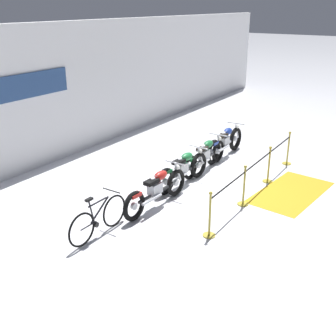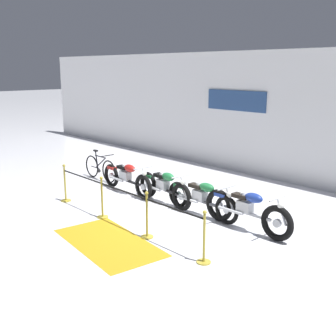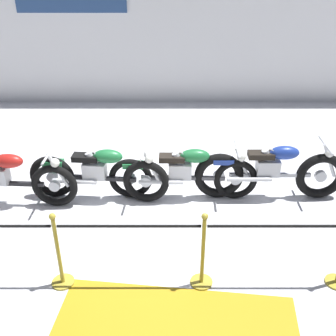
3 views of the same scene
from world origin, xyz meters
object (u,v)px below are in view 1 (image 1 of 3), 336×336
stanchion_mid_left (244,191)px  stanchion_mid_right (268,170)px  floor_banner (291,192)px  motorcycle_red_0 (157,190)px  motorcycle_green_1 (183,169)px  motorcycle_green_2 (205,155)px  stanchion_far_left (239,185)px  bicycle (98,219)px  motorcycle_blue_3 (225,143)px  stanchion_far_right (288,153)px

stanchion_mid_left → stanchion_mid_right: (1.72, 0.00, 0.00)m
floor_banner → motorcycle_red_0: bearing=143.0°
motorcycle_green_1 → floor_banner: size_ratio=0.83×
motorcycle_green_2 → stanchion_far_left: bearing=-134.4°
bicycle → stanchion_far_left: 3.43m
floor_banner → stanchion_mid_right: bearing=72.8°
motorcycle_green_2 → motorcycle_blue_3: (1.38, 0.02, 0.01)m
bicycle → stanchion_far_left: (2.76, -2.01, 0.26)m
bicycle → stanchion_far_left: bearing=-36.0°
motorcycle_green_1 → motorcycle_blue_3: size_ratio=0.93×
stanchion_far_left → stanchion_far_right: 3.73m
motorcycle_red_0 → stanchion_far_right: stanchion_far_right is taller
motorcycle_green_2 → motorcycle_blue_3: bearing=0.7°
stanchion_mid_right → floor_banner: 0.93m
floor_banner → motorcycle_green_1: bearing=120.1°
stanchion_mid_left → stanchion_far_right: same height
motorcycle_red_0 → motorcycle_blue_3: 4.23m
motorcycle_green_2 → stanchion_mid_left: size_ratio=2.26×
motorcycle_green_2 → stanchion_mid_left: (-1.56, -1.92, -0.11)m
bicycle → floor_banner: bearing=-32.1°
motorcycle_red_0 → stanchion_mid_right: (3.00, -1.74, -0.11)m
motorcycle_blue_3 → bicycle: (-6.02, 0.08, -0.08)m
motorcycle_blue_3 → stanchion_far_left: size_ratio=0.45×
stanchion_far_left → stanchion_mid_right: size_ratio=5.04×
motorcycle_blue_3 → stanchion_mid_left: bearing=-146.7°
motorcycle_green_2 → stanchion_mid_right: 1.93m
stanchion_mid_left → stanchion_mid_right: same height
motorcycle_red_0 → stanchion_far_right: (4.68, -1.74, -0.11)m
motorcycle_blue_3 → motorcycle_red_0: bearing=-177.3°
stanchion_mid_left → stanchion_mid_right: 1.72m
motorcycle_blue_3 → stanchion_mid_left: size_ratio=2.29×
motorcycle_blue_3 → stanchion_mid_right: 2.29m
motorcycle_green_2 → stanchion_mid_right: size_ratio=2.26×
motorcycle_blue_3 → stanchion_far_right: 1.99m
stanchion_mid_right → stanchion_far_left: bearing=180.0°
stanchion_mid_left → motorcycle_green_1: bearing=83.7°
motorcycle_red_0 → stanchion_mid_right: stanchion_mid_right is taller
stanchion_far_right → stanchion_far_left: bearing=180.0°
stanchion_far_left → stanchion_mid_left: 0.44m
motorcycle_red_0 → bicycle: size_ratio=1.36×
stanchion_mid_right → floor_banner: size_ratio=0.39×
motorcycle_red_0 → stanchion_mid_left: bearing=-53.5°
stanchion_mid_left → stanchion_far_right: size_ratio=1.00×
stanchion_far_right → motorcycle_green_2: bearing=133.9°
motorcycle_red_0 → floor_banner: (2.66, -2.52, -0.46)m
stanchion_mid_left → stanchion_far_right: bearing=0.0°
motorcycle_green_1 → stanchion_mid_left: stanchion_mid_left is taller
motorcycle_green_2 → stanchion_far_left: stanchion_far_left is taller
motorcycle_blue_3 → stanchion_mid_right: size_ratio=2.29×
bicycle → stanchion_mid_right: stanchion_mid_right is taller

